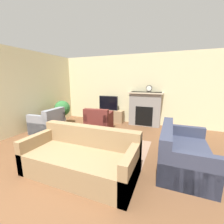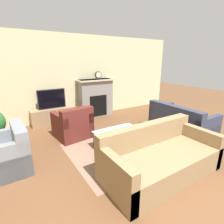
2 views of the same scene
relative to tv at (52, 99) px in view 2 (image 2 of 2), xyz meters
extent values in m
plane|color=brown|center=(0.64, -4.26, -0.79)|extent=(20.00, 20.00, 0.00)
cube|color=beige|center=(0.64, 0.29, 0.56)|extent=(8.46, 0.06, 2.70)
cube|color=#896B56|center=(0.86, -2.45, -0.79)|extent=(2.24, 1.91, 0.00)
cube|color=gray|center=(1.50, 0.06, -0.15)|extent=(1.16, 0.40, 1.28)
cube|color=black|center=(1.50, -0.14, -0.39)|extent=(0.64, 0.01, 0.72)
cube|color=beige|center=(1.50, 0.03, 0.47)|extent=(1.28, 0.46, 0.05)
cube|color=#997A56|center=(0.00, 0.00, -0.54)|extent=(1.29, 0.36, 0.50)
cube|color=#232328|center=(0.00, 0.00, 0.00)|extent=(0.81, 0.05, 0.58)
cube|color=black|center=(0.00, -0.02, 0.00)|extent=(0.77, 0.01, 0.54)
cube|color=#8C704C|center=(0.94, -3.51, -0.58)|extent=(2.09, 0.96, 0.42)
cube|color=#8C704C|center=(0.94, -3.13, -0.17)|extent=(2.09, 0.20, 0.40)
cube|color=#8C704C|center=(-0.04, -3.51, -0.46)|extent=(0.14, 0.96, 0.66)
cube|color=#8C704C|center=(1.91, -3.51, -0.46)|extent=(0.14, 0.96, 0.66)
cube|color=#33384C|center=(2.74, -2.55, -0.58)|extent=(0.91, 1.58, 0.42)
cube|color=#33384C|center=(2.39, -2.55, -0.17)|extent=(0.20, 1.58, 0.40)
cube|color=#33384C|center=(2.74, -3.27, -0.46)|extent=(0.91, 0.14, 0.66)
cube|color=#33384C|center=(2.74, -1.83, -0.46)|extent=(0.91, 0.14, 0.66)
cube|color=gray|center=(-1.38, -1.98, -0.58)|extent=(0.86, 0.89, 0.42)
cube|color=gray|center=(-1.07, -1.96, -0.17)|extent=(0.24, 0.86, 0.40)
cube|color=gray|center=(-1.39, -1.62, -0.46)|extent=(0.83, 0.18, 0.66)
cube|color=gray|center=(-1.36, -2.33, -0.46)|extent=(0.83, 0.18, 0.66)
cube|color=#5B231E|center=(0.18, -1.21, -0.58)|extent=(0.91, 0.88, 0.42)
cube|color=#5B231E|center=(0.21, -1.50, -0.17)|extent=(0.83, 0.30, 0.40)
cube|color=#5B231E|center=(0.51, -1.17, -0.46)|extent=(0.24, 0.79, 0.66)
cube|color=#5B231E|center=(-0.16, -1.25, -0.46)|extent=(0.24, 0.79, 0.66)
cylinder|color=#333338|center=(0.38, -2.66, -0.61)|extent=(0.04, 0.04, 0.37)
cylinder|color=#333338|center=(1.34, -2.66, -0.61)|extent=(0.04, 0.04, 0.37)
cylinder|color=#333338|center=(0.38, -2.03, -0.61)|extent=(0.04, 0.04, 0.37)
cylinder|color=#333338|center=(1.34, -2.03, -0.61)|extent=(0.04, 0.04, 0.37)
cube|color=silver|center=(0.86, -2.34, -0.42)|extent=(1.04, 0.71, 0.02)
cube|color=#28231E|center=(1.61, 0.06, 0.51)|extent=(0.16, 0.07, 0.03)
cylinder|color=#28231E|center=(1.61, 0.06, 0.63)|extent=(0.22, 0.07, 0.22)
cylinder|color=white|center=(1.61, 0.03, 0.63)|extent=(0.18, 0.00, 0.18)
camera|label=1|loc=(2.42, -5.62, 0.93)|focal=24.00mm
camera|label=2|loc=(-1.19, -5.29, 1.14)|focal=28.00mm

